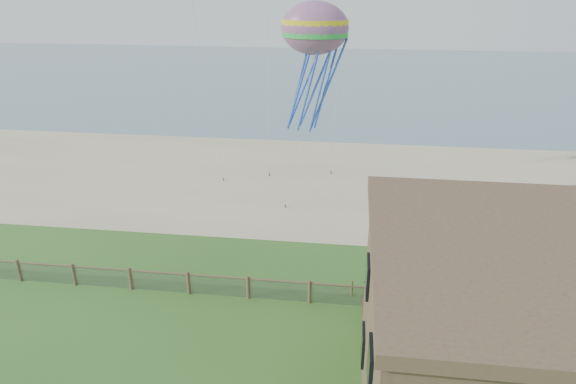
% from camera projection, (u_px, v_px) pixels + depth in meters
% --- Properties ---
extents(sand_beach, '(72.00, 20.00, 0.02)m').
position_uv_depth(sand_beach, '(289.00, 179.00, 39.79)').
color(sand_beach, tan).
rests_on(sand_beach, ground).
extents(ocean, '(160.00, 68.00, 0.02)m').
position_uv_depth(ocean, '(325.00, 77.00, 79.97)').
color(ocean, slate).
rests_on(ocean, ground).
extents(chainlink_fence, '(36.20, 0.20, 1.25)m').
position_uv_depth(chainlink_fence, '(248.00, 288.00, 24.96)').
color(chainlink_fence, '#4B3E2A').
rests_on(chainlink_fence, ground).
extents(motel_deck, '(15.00, 2.00, 0.50)m').
position_uv_depth(motel_deck, '(533.00, 328.00, 22.63)').
color(motel_deck, '#50382E').
rests_on(motel_deck, ground).
extents(picnic_table, '(2.05, 1.84, 0.71)m').
position_uv_depth(picnic_table, '(393.00, 355.00, 20.90)').
color(picnic_table, '#50382E').
rests_on(picnic_table, ground).
extents(octopus_kite, '(4.05, 3.24, 7.40)m').
position_uv_depth(octopus_kite, '(314.00, 64.00, 28.04)').
color(octopus_kite, orange).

